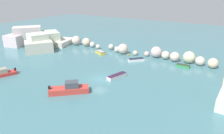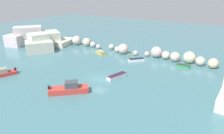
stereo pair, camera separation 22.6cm
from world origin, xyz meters
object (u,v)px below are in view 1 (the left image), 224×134
Objects in this scene: moored_boat_0 at (4,73)px; moored_boat_2 at (69,89)px; channel_buoy at (128,55)px; moored_boat_5 at (183,66)px; moored_boat_3 at (136,60)px; moored_boat_4 at (117,76)px; moored_boat_1 at (100,52)px.

moored_boat_2 reaches higher than moored_boat_0.
channel_buoy is 0.17× the size of moored_boat_5.
moored_boat_5 is (10.61, 1.71, -0.04)m from moored_boat_3.
moored_boat_4 is (3.57, 9.51, -0.33)m from moored_boat_2.
channel_buoy is 0.08× the size of moored_boat_2.
moored_boat_0 is 23.95m from moored_boat_1.
moored_boat_5 reaches higher than channel_buoy.
channel_buoy is 4.51m from moored_boat_3.
moored_boat_4 is (1.24, -11.18, 0.02)m from moored_boat_3.
moored_boat_0 is 1.30× the size of moored_boat_1.
moored_boat_4 is (12.12, -11.86, 0.00)m from moored_boat_1.
moored_boat_2 reaches higher than channel_buoy.
moored_boat_4 is 1.59× the size of moored_boat_5.
moored_boat_3 is (18.55, 22.01, -0.23)m from moored_boat_0.
channel_buoy is 14.77m from moored_boat_4.
moored_boat_0 is 1.33× the size of moored_boat_3.
moored_boat_0 is at bearing -177.72° from moored_boat_3.
moored_boat_4 is at bearing 54.42° from moored_boat_5.
moored_boat_1 is (-7.35, -2.12, 0.12)m from channel_buoy.
moored_boat_1 is at bearing -175.82° from moored_boat_0.
moored_boat_0 is (-15.01, -24.81, 0.33)m from channel_buoy.
moored_boat_0 is 1.09× the size of moored_boat_4.
moored_boat_1 is 1.33× the size of moored_boat_5.
moored_boat_2 reaches higher than moored_boat_1.
moored_boat_0 reaches higher than moored_boat_1.
channel_buoy is 0.10× the size of moored_boat_0.
moored_boat_0 is 37.59m from moored_boat_5.
moored_boat_2 is 20.83m from moored_boat_3.
moored_boat_2 reaches higher than moored_boat_5.
moored_boat_0 reaches higher than moored_boat_4.
moored_boat_0 is 28.79m from moored_boat_3.
channel_buoy is 0.11× the size of moored_boat_4.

